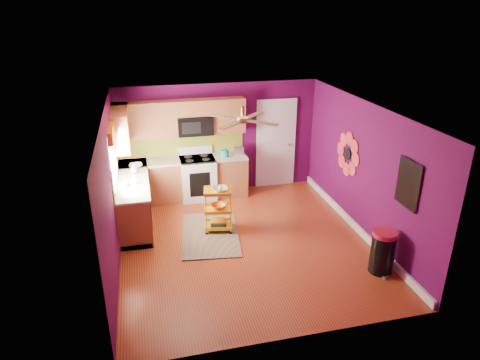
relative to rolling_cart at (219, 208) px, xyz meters
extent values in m
plane|color=maroon|center=(0.39, -0.55, -0.49)|extent=(5.00, 5.00, 0.00)
cube|color=#4F0941|center=(0.39, 1.95, 0.76)|extent=(4.50, 0.04, 2.50)
cube|color=#4F0941|center=(0.39, -3.05, 0.76)|extent=(4.50, 0.04, 2.50)
cube|color=#4F0941|center=(-1.86, -0.55, 0.76)|extent=(0.04, 5.00, 2.50)
cube|color=#4F0941|center=(2.64, -0.55, 0.76)|extent=(0.04, 5.00, 2.50)
cube|color=silver|center=(0.39, -0.55, 2.01)|extent=(4.50, 5.00, 0.04)
cube|color=white|center=(2.61, -0.55, -0.42)|extent=(0.05, 4.90, 0.14)
cube|color=brown|center=(-1.56, 0.80, -0.04)|extent=(0.60, 2.30, 0.90)
cube|color=brown|center=(-0.46, 1.65, -0.04)|extent=(2.80, 0.60, 0.90)
cube|color=beige|center=(-1.56, 0.80, 0.43)|extent=(0.63, 2.30, 0.04)
cube|color=beige|center=(-0.46, 1.65, 0.43)|extent=(2.80, 0.63, 0.04)
cube|color=black|center=(-1.56, 0.80, -0.44)|extent=(0.54, 2.30, 0.10)
cube|color=black|center=(-0.46, 1.65, -0.44)|extent=(2.80, 0.54, 0.10)
cube|color=white|center=(-0.16, 1.62, -0.03)|extent=(0.76, 0.66, 0.92)
cube|color=black|center=(-0.16, 1.62, 0.44)|extent=(0.76, 0.62, 0.03)
cube|color=white|center=(-0.16, 1.90, 0.55)|extent=(0.76, 0.06, 0.18)
cube|color=black|center=(-0.16, 1.29, -0.04)|extent=(0.45, 0.02, 0.55)
cube|color=brown|center=(-1.20, 1.78, 1.34)|extent=(1.32, 0.33, 0.75)
cube|color=brown|center=(0.58, 1.78, 1.34)|extent=(0.72, 0.33, 0.75)
cube|color=brown|center=(-0.16, 1.78, 1.54)|extent=(0.76, 0.33, 0.34)
cube|color=brown|center=(-1.70, 1.30, 1.34)|extent=(0.33, 1.30, 0.75)
cube|color=black|center=(-0.16, 1.75, 1.16)|extent=(0.76, 0.38, 0.40)
cube|color=olive|center=(-0.46, 1.94, 0.71)|extent=(2.80, 0.01, 0.51)
cube|color=olive|center=(-1.85, 0.80, 0.71)|extent=(0.01, 2.30, 0.51)
cube|color=white|center=(-1.84, 0.50, 1.06)|extent=(0.03, 1.20, 1.00)
cube|color=#CD6912|center=(-1.81, 0.50, 1.53)|extent=(0.08, 1.35, 0.22)
cube|color=white|center=(1.74, 1.92, 0.54)|extent=(0.85, 0.04, 2.05)
cube|color=white|center=(1.74, 1.90, 0.54)|extent=(0.95, 0.02, 2.15)
sphere|color=#BF8C3F|center=(2.06, 1.87, 0.51)|extent=(0.07, 0.07, 0.07)
cylinder|color=black|center=(2.62, 0.05, 0.86)|extent=(0.01, 0.24, 0.24)
cube|color=#1B9FB1|center=(2.62, -1.95, 1.06)|extent=(0.03, 0.52, 0.72)
cube|color=black|center=(2.60, -1.95, 1.06)|extent=(0.01, 0.56, 0.76)
cylinder|color=#BF8C3F|center=(0.39, -0.35, 1.93)|extent=(0.06, 0.06, 0.16)
cylinder|color=#BF8C3F|center=(0.39, -0.35, 1.79)|extent=(0.20, 0.20, 0.08)
cube|color=#4C2D19|center=(0.65, -0.08, 1.79)|extent=(0.47, 0.47, 0.01)
cube|color=#4C2D19|center=(0.12, -0.08, 1.79)|extent=(0.47, 0.47, 0.01)
cube|color=#4C2D19|center=(0.12, -0.62, 1.79)|extent=(0.47, 0.47, 0.01)
cube|color=#4C2D19|center=(0.65, -0.62, 1.79)|extent=(0.47, 0.47, 0.01)
cube|color=black|center=(-0.19, -0.12, -0.47)|extent=(1.26, 1.84, 0.02)
cylinder|color=yellow|center=(-0.27, -0.12, -0.04)|extent=(0.02, 0.02, 0.81)
cylinder|color=yellow|center=(0.19, -0.20, -0.04)|extent=(0.02, 0.02, 0.81)
cylinder|color=yellow|center=(-0.21, 0.20, -0.04)|extent=(0.02, 0.02, 0.81)
cylinder|color=yellow|center=(0.25, 0.12, -0.04)|extent=(0.02, 0.02, 0.81)
sphere|color=black|center=(-0.27, -0.12, -0.46)|extent=(0.06, 0.06, 0.06)
sphere|color=black|center=(0.19, -0.20, -0.46)|extent=(0.06, 0.06, 0.06)
sphere|color=black|center=(-0.21, 0.20, -0.46)|extent=(0.06, 0.06, 0.06)
sphere|color=black|center=(0.25, 0.12, -0.46)|extent=(0.06, 0.06, 0.06)
cube|color=yellow|center=(-0.01, 0.00, 0.34)|extent=(0.58, 0.47, 0.03)
cube|color=yellow|center=(-0.01, 0.00, -0.03)|extent=(0.58, 0.47, 0.03)
cube|color=yellow|center=(-0.01, 0.00, -0.37)|extent=(0.58, 0.47, 0.03)
imported|color=beige|center=(0.04, -0.01, 0.39)|extent=(0.33, 0.33, 0.07)
sphere|color=yellow|center=(0.04, -0.01, 0.41)|extent=(0.10, 0.10, 0.10)
imported|color=#CD6912|center=(-0.01, 0.00, 0.03)|extent=(0.34, 0.34, 0.09)
cube|color=navy|center=(-0.01, 0.00, -0.34)|extent=(0.34, 0.28, 0.04)
cube|color=#267233|center=(-0.01, 0.00, -0.30)|extent=(0.34, 0.28, 0.03)
cube|color=#CD6912|center=(-0.01, 0.00, -0.27)|extent=(0.34, 0.28, 0.03)
cylinder|color=black|center=(2.34, -1.94, -0.15)|extent=(0.51, 0.51, 0.66)
cylinder|color=#B4192C|center=(2.34, -1.94, 0.22)|extent=(0.39, 0.39, 0.08)
cube|color=beige|center=(2.34, -2.14, -0.47)|extent=(0.15, 0.11, 0.03)
cylinder|color=#16A5A1|center=(0.45, 1.58, 0.53)|extent=(0.18, 0.18, 0.16)
sphere|color=#16A5A1|center=(0.45, 1.58, 0.63)|extent=(0.06, 0.06, 0.06)
cube|color=beige|center=(0.78, 1.66, 0.54)|extent=(0.22, 0.15, 0.18)
imported|color=#EA3F72|center=(-1.52, 0.49, 0.54)|extent=(0.08, 0.08, 0.17)
imported|color=white|center=(-1.52, 1.04, 0.55)|extent=(0.15, 0.15, 0.19)
imported|color=white|center=(-1.48, 1.37, 0.49)|extent=(0.27, 0.27, 0.07)
imported|color=white|center=(-1.68, 0.41, 0.50)|extent=(0.13, 0.13, 0.10)
camera|label=1|loc=(-1.29, -7.19, 3.65)|focal=32.00mm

